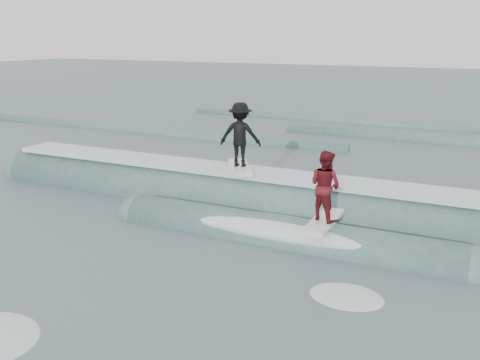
% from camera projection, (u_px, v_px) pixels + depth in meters
% --- Properties ---
extents(ground, '(160.00, 160.00, 0.00)m').
position_uv_depth(ground, '(165.00, 267.00, 12.25)').
color(ground, '#3A4C55').
rests_on(ground, ground).
extents(breaking_wave, '(20.66, 3.86, 2.16)m').
position_uv_depth(breaking_wave, '(259.00, 211.00, 16.00)').
color(breaking_wave, '#3A6261').
rests_on(breaking_wave, ground).
extents(surfer_black, '(1.53, 1.98, 2.05)m').
position_uv_depth(surfer_black, '(240.00, 136.00, 16.17)').
color(surfer_black, white).
rests_on(surfer_black, ground).
extents(surfer_red, '(1.04, 2.00, 1.84)m').
position_uv_depth(surfer_red, '(325.00, 189.00, 13.03)').
color(surfer_red, white).
rests_on(surfer_red, ground).
extents(whitewater, '(13.94, 6.37, 0.10)m').
position_uv_depth(whitewater, '(144.00, 342.00, 9.28)').
color(whitewater, silver).
rests_on(whitewater, ground).
extents(far_swells, '(39.63, 8.65, 0.80)m').
position_uv_depth(far_swells, '(345.00, 136.00, 27.81)').
color(far_swells, '#3A6261').
rests_on(far_swells, ground).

